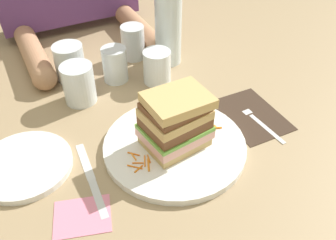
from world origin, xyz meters
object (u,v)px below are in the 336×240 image
Objects in this scene: fork at (257,119)px; water_bottle at (168,23)px; side_plate at (24,165)px; main_plate at (175,146)px; empty_tumbler_3 at (133,42)px; empty_tumbler_2 at (79,84)px; empty_tumbler_1 at (70,63)px; napkin_pink at (82,216)px; sandwich at (175,121)px; knife at (92,180)px; napkin_dark at (251,115)px; juice_glass at (157,68)px; empty_tumbler_0 at (115,64)px.

water_bottle is (-0.06, 0.33, 0.11)m from fork.
fork is 0.51m from side_plate.
side_plate is at bearing 162.88° from main_plate.
empty_tumbler_3 is at bearing 39.10° from side_plate.
empty_tumbler_2 reaches higher than main_plate.
fork is at bearing -48.22° from empty_tumbler_1.
side_plate is at bearing -152.46° from water_bottle.
water_bottle reaches higher than empty_tumbler_2.
empty_tumbler_3 reaches higher than napkin_pink.
water_bottle is at bearing 64.74° from main_plate.
sandwich is 1.45× the size of empty_tumbler_1.
main_plate is 1.48× the size of knife.
napkin_pink is (0.07, -0.16, -0.01)m from side_plate.
napkin_pink is at bearing -171.27° from fork.
napkin_dark is 0.02m from fork.
empty_tumbler_1 is (-0.12, 0.35, -0.03)m from sandwich.
side_plate is 0.18m from napkin_pink.
fork is 0.65× the size of water_bottle.
side_plate is (-0.29, 0.09, -0.00)m from main_plate.
main_plate is at bearing -17.12° from side_plate.
empty_tumbler_3 is at bearing 110.24° from napkin_dark.
empty_tumbler_0 is (-0.09, 0.06, 0.01)m from juice_glass.
side_plate is (-0.36, -0.29, -0.04)m from empty_tumbler_3.
napkin_dark is 0.68× the size of water_bottle.
empty_tumbler_1 is 0.44m from napkin_pink.
sandwich is 0.22m from fork.
empty_tumbler_0 is at bearing 60.76° from napkin_pink.
main_plate is 3.09× the size of empty_tumbler_1.
napkin_dark is 0.36m from empty_tumbler_0.
empty_tumbler_3 is at bearing 33.69° from empty_tumbler_2.
empty_tumbler_1 is 0.10m from empty_tumbler_2.
main_plate is 1.58× the size of side_plate.
napkin_pink is at bearing -122.87° from empty_tumbler_3.
side_plate is at bearing -140.90° from empty_tumbler_3.
empty_tumbler_1 is (-0.32, 0.36, 0.04)m from fork.
knife is 0.08m from napkin_pink.
fork is 0.42m from empty_tumbler_3.
juice_glass is at bearing 119.78° from napkin_dark.
water_bottle reaches higher than juice_glass.
napkin_dark and knife have the same top height.
empty_tumbler_1 reaches higher than napkin_pink.
fork is at bearing -53.91° from empty_tumbler_0.
water_bottle reaches higher than napkin_pink.
side_plate is at bearing -135.48° from empty_tumbler_2.
main_plate is at bearing -115.26° from water_bottle.
napkin_dark is 0.47m from empty_tumbler_1.
napkin_dark is at bearing -60.22° from juice_glass.
empty_tumbler_0 is 0.12m from empty_tumbler_2.
water_bottle is 0.18m from empty_tumbler_0.
empty_tumbler_1 is at bearing 79.34° from knife.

